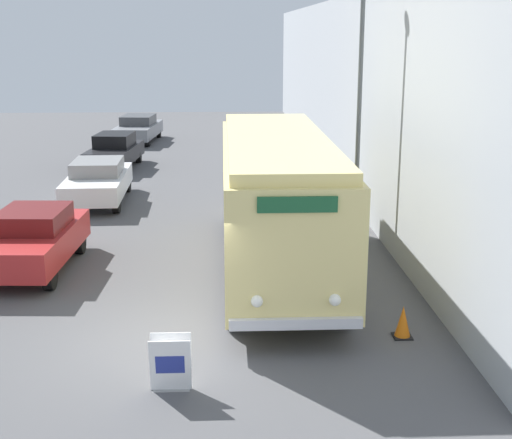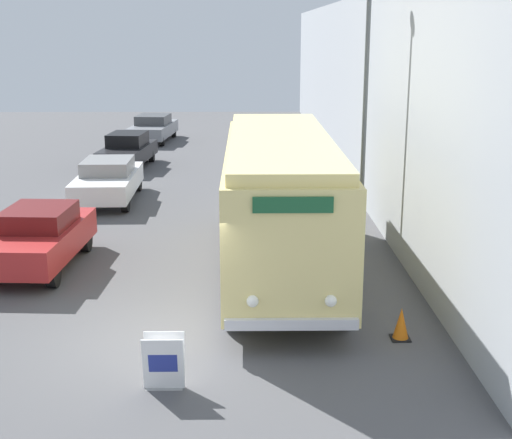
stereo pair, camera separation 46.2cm
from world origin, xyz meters
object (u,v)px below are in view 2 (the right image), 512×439
at_px(vintage_bus, 280,196).
at_px(parked_car_distant, 153,128).
at_px(streetlamp, 366,76).
at_px(traffic_cone, 401,324).
at_px(parked_car_far, 128,150).
at_px(parked_car_mid, 108,180).
at_px(sign_board, 164,363).
at_px(parked_car_near, 39,237).

distance_m(vintage_bus, parked_car_distant, 22.15).
relative_size(streetlamp, traffic_cone, 11.42).
height_order(streetlamp, traffic_cone, streetlamp).
xyz_separation_m(parked_car_far, parked_car_distant, (0.15, 7.56, -0.03)).
height_order(streetlamp, parked_car_mid, streetlamp).
relative_size(sign_board, parked_car_mid, 0.21).
height_order(parked_car_mid, parked_car_far, parked_car_far).
xyz_separation_m(parked_car_mid, parked_car_far, (-0.34, 6.33, -0.00)).
relative_size(parked_car_near, traffic_cone, 6.73).
xyz_separation_m(parked_car_near, traffic_cone, (8.06, -4.39, -0.47)).
bearing_deg(parked_car_near, parked_car_mid, 90.31).
bearing_deg(vintage_bus, sign_board, -109.88).
distance_m(vintage_bus, sign_board, 6.51).
distance_m(vintage_bus, parked_car_mid, 9.39).
distance_m(sign_board, traffic_cone, 4.69).
bearing_deg(streetlamp, sign_board, -119.82).
height_order(sign_board, parked_car_mid, parked_car_mid).
relative_size(vintage_bus, traffic_cone, 15.43).
bearing_deg(parked_car_mid, streetlamp, -37.29).
distance_m(parked_car_near, traffic_cone, 9.19).
height_order(sign_board, parked_car_near, parked_car_near).
xyz_separation_m(sign_board, streetlamp, (4.42, 7.70, 4.15)).
distance_m(streetlamp, parked_car_far, 15.07).
distance_m(streetlamp, parked_car_mid, 10.44).
distance_m(sign_board, streetlamp, 9.80).
distance_m(vintage_bus, traffic_cone, 4.88).
xyz_separation_m(vintage_bus, sign_board, (-2.16, -5.97, -1.43)).
bearing_deg(parked_car_mid, parked_car_near, -93.82).
relative_size(sign_board, parked_car_far, 0.22).
height_order(parked_car_mid, traffic_cone, parked_car_mid).
xyz_separation_m(vintage_bus, traffic_cone, (2.14, -4.09, -1.57)).
height_order(vintage_bus, parked_car_distant, vintage_bus).
relative_size(vintage_bus, parked_car_distant, 2.06).
bearing_deg(sign_board, vintage_bus, 70.12).
bearing_deg(parked_car_distant, vintage_bus, -69.60).
bearing_deg(parked_car_near, streetlamp, 13.04).
distance_m(vintage_bus, parked_car_near, 6.03).
height_order(vintage_bus, sign_board, vintage_bus).
distance_m(parked_car_mid, parked_car_far, 6.33).
height_order(vintage_bus, streetlamp, streetlamp).
xyz_separation_m(parked_car_near, parked_car_far, (0.01, 13.50, -0.03)).
distance_m(parked_car_near, parked_car_far, 13.50).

